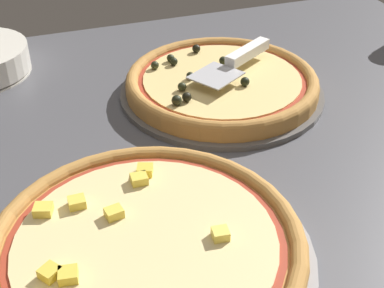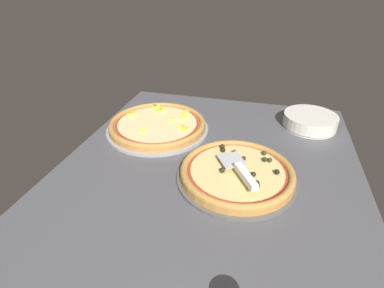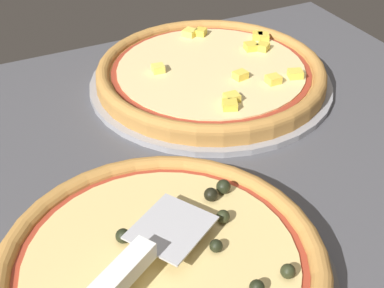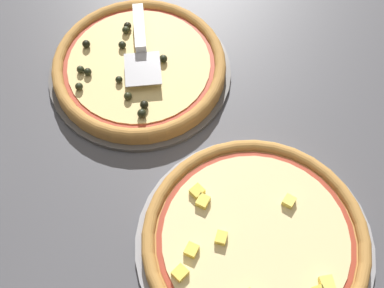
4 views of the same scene
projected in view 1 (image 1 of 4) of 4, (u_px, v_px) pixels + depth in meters
The scene contains 6 objects.
ground_plane at pixel (231, 131), 93.65cm from camera, with size 122.97×99.85×3.60cm, color #4C4C51.
pizza_pan_front at pixel (222, 92), 100.55cm from camera, with size 38.08×38.08×1.00cm, color #565451.
pizza_front at pixel (222, 82), 99.32cm from camera, with size 35.79×35.79×4.30cm.
pizza_pan_back at pixel (147, 257), 65.98cm from camera, with size 41.66×41.66×1.00cm, color #939399.
pizza_back at pixel (146, 245), 64.78cm from camera, with size 39.16×39.16×3.62cm.
serving_spatula at pixel (241, 57), 100.13cm from camera, with size 19.65×14.46×2.00cm.
Camera 1 is at (33.02, 71.55, 49.32)cm, focal length 50.00 mm.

